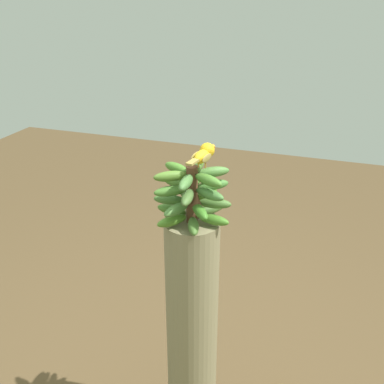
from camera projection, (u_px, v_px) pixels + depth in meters
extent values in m
cylinder|color=#847A56|center=(192.00, 334.00, 1.93)|extent=(0.22, 0.22, 1.11)
cylinder|color=brown|center=(192.00, 195.00, 1.65)|extent=(0.04, 0.04, 0.23)
ellipsoid|color=#437628|center=(172.00, 210.00, 1.72)|extent=(0.06, 0.13, 0.04)
ellipsoid|color=#4A7C24|center=(172.00, 221.00, 1.64)|extent=(0.12, 0.11, 0.04)
ellipsoid|color=#436B2A|center=(193.00, 226.00, 1.60)|extent=(0.13, 0.08, 0.04)
ellipsoid|color=#477F26|center=(213.00, 220.00, 1.65)|extent=(0.06, 0.13, 0.04)
ellipsoid|color=#476F2F|center=(211.00, 209.00, 1.73)|extent=(0.12, 0.11, 0.04)
ellipsoid|color=#4C7B2E|center=(191.00, 204.00, 1.76)|extent=(0.13, 0.08, 0.04)
ellipsoid|color=#4E7530|center=(185.00, 192.00, 1.73)|extent=(0.12, 0.11, 0.04)
ellipsoid|color=#42712F|center=(170.00, 200.00, 1.67)|extent=(0.06, 0.13, 0.04)
ellipsoid|color=#4A7835|center=(176.00, 209.00, 1.60)|extent=(0.13, 0.08, 0.04)
ellipsoid|color=#3D7925|center=(200.00, 211.00, 1.58)|extent=(0.12, 0.11, 0.04)
ellipsoid|color=#497130|center=(215.00, 203.00, 1.64)|extent=(0.06, 0.13, 0.04)
ellipsoid|color=#4B7C24|center=(207.00, 194.00, 1.72)|extent=(0.13, 0.08, 0.04)
ellipsoid|color=#457735|center=(210.00, 194.00, 1.59)|extent=(0.08, 0.13, 0.04)
ellipsoid|color=#477F34|center=(213.00, 185.00, 1.66)|extent=(0.11, 0.12, 0.04)
ellipsoid|color=#4A7A28|center=(196.00, 179.00, 1.71)|extent=(0.13, 0.06, 0.04)
ellipsoid|color=#487629|center=(175.00, 182.00, 1.68)|extent=(0.08, 0.13, 0.04)
ellipsoid|color=#45772C|center=(170.00, 191.00, 1.61)|extent=(0.11, 0.12, 0.04)
ellipsoid|color=#496C32|center=(188.00, 197.00, 1.56)|extent=(0.13, 0.06, 0.04)
ellipsoid|color=#467537|center=(186.00, 183.00, 1.54)|extent=(0.13, 0.05, 0.04)
ellipsoid|color=#487C2C|center=(208.00, 180.00, 1.56)|extent=(0.09, 0.13, 0.04)
ellipsoid|color=#4B7D37|center=(213.00, 172.00, 1.63)|extent=(0.10, 0.12, 0.04)
ellipsoid|color=#4C742B|center=(198.00, 166.00, 1.68)|extent=(0.13, 0.05, 0.04)
ellipsoid|color=#457C27|center=(177.00, 168.00, 1.66)|extent=(0.09, 0.13, 0.04)
ellipsoid|color=#4D7628|center=(170.00, 176.00, 1.59)|extent=(0.10, 0.12, 0.04)
cone|color=brown|center=(197.00, 198.00, 1.60)|extent=(0.04, 0.04, 0.06)
cylinder|color=#C68933|center=(205.00, 166.00, 1.58)|extent=(0.01, 0.01, 0.02)
cylinder|color=#C68933|center=(199.00, 165.00, 1.59)|extent=(0.01, 0.00, 0.02)
ellipsoid|color=gold|center=(202.00, 157.00, 1.57)|extent=(0.10, 0.06, 0.05)
ellipsoid|color=olive|center=(207.00, 158.00, 1.56)|extent=(0.07, 0.02, 0.03)
ellipsoid|color=olive|center=(196.00, 156.00, 1.58)|extent=(0.07, 0.02, 0.03)
cube|color=olive|center=(192.00, 162.00, 1.51)|extent=(0.06, 0.03, 0.01)
sphere|color=gold|center=(207.00, 150.00, 1.60)|extent=(0.05, 0.05, 0.05)
sphere|color=black|center=(203.00, 148.00, 1.61)|extent=(0.01, 0.01, 0.01)
cone|color=orange|center=(211.00, 148.00, 1.62)|extent=(0.03, 0.02, 0.02)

